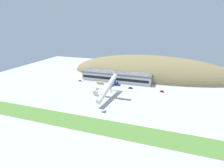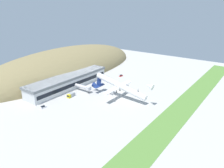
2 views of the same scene
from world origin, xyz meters
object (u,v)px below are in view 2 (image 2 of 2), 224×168
(terminal_building, at_px, (69,81))
(service_car_1, at_px, (121,76))
(service_car_0, at_px, (43,107))
(traffic_cone_0, at_px, (110,83))
(cargo_airplane, at_px, (119,86))
(service_car_2, at_px, (102,84))
(fuel_truck, at_px, (71,95))
(jetway_0, at_px, (83,87))
(traffic_cone_1, at_px, (109,95))

(terminal_building, height_order, service_car_1, terminal_building)
(service_car_0, distance_m, traffic_cone_0, 65.93)
(cargo_airplane, distance_m, service_car_2, 32.07)
(cargo_airplane, height_order, service_car_0, cargo_airplane)
(service_car_1, bearing_deg, fuel_truck, 177.64)
(service_car_0, height_order, service_car_2, service_car_0)
(service_car_0, bearing_deg, traffic_cone_0, -6.48)
(terminal_building, xyz_separation_m, fuel_truck, (-12.94, -16.02, -4.57))
(jetway_0, height_order, service_car_2, jetway_0)
(service_car_0, bearing_deg, cargo_airplane, -35.60)
(jetway_0, relative_size, traffic_cone_0, 27.27)
(terminal_building, distance_m, traffic_cone_0, 36.10)
(service_car_0, distance_m, fuel_truck, 24.63)
(jetway_0, bearing_deg, fuel_truck, 178.31)
(cargo_airplane, height_order, service_car_1, cargo_airplane)
(traffic_cone_1, bearing_deg, cargo_airplane, -88.80)
(terminal_building, xyz_separation_m, service_car_2, (20.83, -18.97, -5.33))
(service_car_1, height_order, service_car_2, service_car_1)
(service_car_1, bearing_deg, cargo_airplane, -147.52)
(traffic_cone_1, bearing_deg, terminal_building, 100.52)
(jetway_0, xyz_separation_m, service_car_1, (50.74, -2.24, -3.32))
(service_car_2, bearing_deg, cargo_airplane, -116.39)
(service_car_1, distance_m, fuel_truck, 64.01)
(cargo_airplane, distance_m, traffic_cone_1, 13.05)
(service_car_0, relative_size, service_car_2, 1.04)
(cargo_airplane, bearing_deg, service_car_0, 144.40)
(cargo_airplane, xyz_separation_m, service_car_2, (13.71, 27.63, -8.80))
(jetway_0, relative_size, service_car_2, 3.64)
(service_car_0, xyz_separation_m, fuel_truck, (24.58, -1.38, 0.73))
(terminal_building, bearing_deg, traffic_cone_1, -79.48)
(service_car_1, relative_size, traffic_cone_0, 6.87)
(service_car_1, bearing_deg, traffic_cone_0, -171.53)
(fuel_truck, bearing_deg, traffic_cone_0, -8.43)
(service_car_1, bearing_deg, jetway_0, 177.47)
(terminal_building, bearing_deg, fuel_truck, -128.93)
(traffic_cone_0, distance_m, traffic_cone_1, 25.97)
(traffic_cone_0, bearing_deg, jetway_0, 168.43)
(terminal_building, relative_size, traffic_cone_0, 135.62)
(terminal_building, bearing_deg, service_car_0, -158.68)
(cargo_airplane, bearing_deg, terminal_building, 98.69)
(traffic_cone_1, bearing_deg, service_car_1, 22.91)
(jetway_0, xyz_separation_m, service_car_0, (-37.79, 1.77, -3.35))
(traffic_cone_1, bearing_deg, service_car_2, 52.80)
(fuel_truck, bearing_deg, traffic_cone_1, -46.94)
(jetway_0, bearing_deg, service_car_2, -7.09)
(service_car_2, bearing_deg, service_car_1, 0.59)
(fuel_truck, bearing_deg, service_car_1, -2.36)
(terminal_building, height_order, traffic_cone_1, terminal_building)
(service_car_1, distance_m, traffic_cone_1, 47.86)
(traffic_cone_0, xyz_separation_m, traffic_cone_1, (-21.06, -15.20, 0.00))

